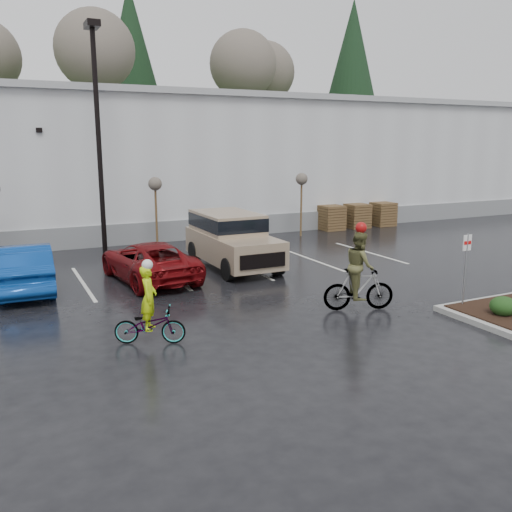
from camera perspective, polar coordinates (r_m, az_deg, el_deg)
name	(u,v)px	position (r m, az deg, el deg)	size (l,w,h in m)	color
ground	(357,332)	(14.04, 10.61, -7.84)	(120.00, 120.00, 0.00)	black
warehouse	(138,160)	(33.54, -12.29, 9.82)	(60.50, 15.50, 7.20)	silver
wooded_ridge	(81,160)	(56.16, -17.95, 9.56)	(80.00, 25.00, 6.00)	#1F3A18
lamppost	(97,117)	(22.94, -16.36, 13.89)	(0.50, 1.00, 9.22)	black
sapling_mid	(155,188)	(24.52, -10.56, 7.08)	(0.60, 0.60, 3.20)	#4C311E
sapling_east	(302,182)	(27.47, 4.82, 7.73)	(0.60, 0.60, 3.20)	#4C311E
pallet_stack_a	(331,218)	(29.85, 7.92, 4.02)	(1.20, 1.20, 1.35)	#4C311E
pallet_stack_b	(357,216)	(30.82, 10.56, 4.18)	(1.20, 1.20, 1.35)	#4C311E
pallet_stack_c	(382,214)	(31.91, 13.17, 4.32)	(1.20, 1.20, 1.35)	#4C311E
shrub_a	(503,306)	(15.91, 24.59, -4.82)	(0.70, 0.70, 0.52)	#1A3412
fire_lane_sign	(466,262)	(16.29, 21.21, -0.57)	(0.30, 0.05, 2.20)	gray
car_blue	(25,267)	(18.86, -23.17, -1.11)	(1.62, 4.63, 1.53)	navy
car_red	(149,261)	(19.03, -11.20, -0.53)	(2.24, 4.87, 1.35)	maroon
suv_tan	(233,241)	(20.55, -2.43, 1.60)	(2.20, 5.10, 2.06)	gray
cyclist_hivis	(150,317)	(13.09, -11.15, -6.35)	(1.77, 1.23, 2.04)	#3F3F44
cyclist_olive	(359,279)	(15.57, 10.80, -2.38)	(2.03, 1.20, 2.53)	#3F3F44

